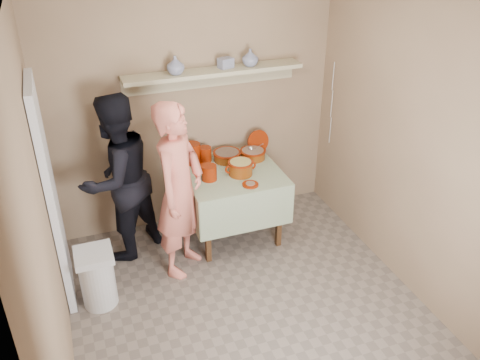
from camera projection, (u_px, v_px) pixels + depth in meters
name	position (u px, v px, depth m)	size (l,w,h in m)	color
ground	(254.00, 318.00, 4.41)	(3.50, 3.50, 0.00)	#716359
tile_panel	(52.00, 196.00, 4.26)	(0.06, 0.70, 2.00)	silver
plate_stack_a	(193.00, 153.00, 5.26)	(0.17, 0.17, 0.22)	#6E1805
plate_stack_b	(205.00, 154.00, 5.31)	(0.13, 0.13, 0.16)	#6E1805
bowl_stack	(209.00, 173.00, 4.96)	(0.15, 0.15, 0.15)	#6E1805
empty_bowl	(202.00, 169.00, 5.14)	(0.18, 0.18, 0.05)	#6E1805
propped_lid	(258.00, 141.00, 5.49)	(0.25, 0.25, 0.02)	#6E1805
vase_right	(250.00, 57.00, 5.02)	(0.16, 0.16, 0.17)	navy
vase_left	(175.00, 65.00, 4.78)	(0.17, 0.17, 0.18)	navy
ceramic_box	(226.00, 63.00, 4.98)	(0.14, 0.10, 0.10)	navy
person_cook	(179.00, 191.00, 4.62)	(0.63, 0.41, 1.72)	#DE7160
person_helper	(117.00, 179.00, 4.84)	(0.82, 0.64, 1.69)	black
room_shell	(257.00, 151.00, 3.62)	(3.04, 3.54, 2.62)	#93765A
serving_table	(231.00, 181.00, 5.22)	(0.97, 0.97, 0.76)	#4C2D16
cazuela_meat_a	(227.00, 155.00, 5.34)	(0.30, 0.30, 0.10)	#5E2709
cazuela_meat_b	(253.00, 153.00, 5.37)	(0.28, 0.28, 0.10)	#5E2709
ladle	(251.00, 149.00, 5.36)	(0.08, 0.26, 0.19)	silver
cazuela_rice	(241.00, 167.00, 5.05)	(0.33, 0.25, 0.14)	#5E2709
front_plate	(250.00, 184.00, 4.89)	(0.16, 0.16, 0.03)	#6E1805
wall_shelf	(213.00, 73.00, 5.00)	(1.80, 0.25, 0.21)	tan
trash_bin	(97.00, 278.00, 4.44)	(0.32, 0.32, 0.56)	silver
electrical_cord	(332.00, 104.00, 5.45)	(0.01, 0.05, 0.90)	silver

